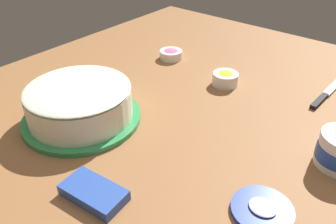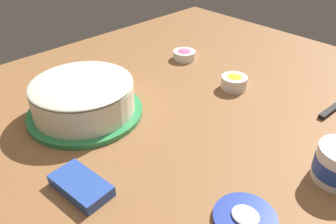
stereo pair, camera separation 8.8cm
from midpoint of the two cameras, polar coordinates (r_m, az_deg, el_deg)
name	(u,v)px [view 1 (the left image)]	position (r m, az deg, el deg)	size (l,w,h in m)	color
ground_plane	(215,125)	(0.89, 5.17, -2.24)	(1.54, 1.54, 0.00)	#936038
frosted_cake	(80,104)	(0.92, -17.34, 1.27)	(0.31, 0.31, 0.11)	#339351
frosting_tub_lid	(262,210)	(0.69, 12.02, -15.99)	(0.12, 0.12, 0.02)	#233DAD
spreading_knife	(325,95)	(1.10, 23.02, 2.64)	(0.03, 0.24, 0.01)	silver
sprinkle_bowl_yellow	(225,78)	(1.07, 7.36, 5.65)	(0.08, 0.08, 0.04)	white
sprinkle_bowl_pink	(171,54)	(1.25, -1.54, 9.74)	(0.08, 0.08, 0.03)	white
candy_box_upper	(94,193)	(0.72, -15.97, -13.12)	(0.13, 0.07, 0.02)	#2D51B2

